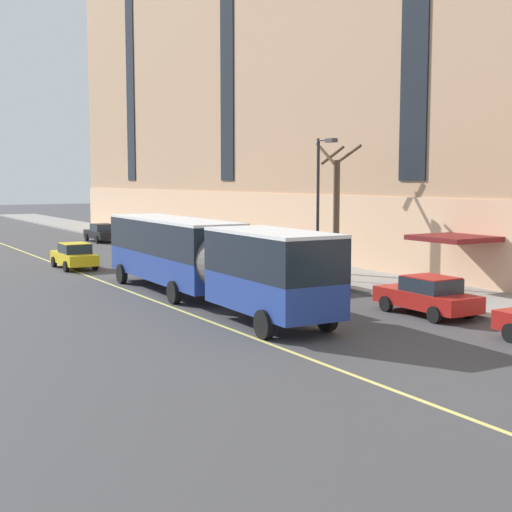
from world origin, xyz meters
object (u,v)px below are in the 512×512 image
object	(u,v)px
parked_car_black_0	(308,273)
taxi_cab	(74,256)
parked_car_red_4	(427,296)
city_bus	(203,256)
street_lamp	(320,194)
parked_car_black_1	(102,233)
parked_car_red_2	(200,251)
fire_hydrant	(224,255)
parked_car_champagne_5	(137,239)
street_tree_mid_block	(336,208)

from	to	relation	value
parked_car_black_0	taxi_cab	bearing A→B (deg)	118.92
parked_car_red_4	taxi_cab	distance (m)	23.10
city_bus	street_lamp	world-z (taller)	street_lamp
parked_car_black_1	parked_car_red_2	size ratio (longest dim) A/B	1.05
street_lamp	fire_hydrant	size ratio (longest dim) A/B	10.13
city_bus	parked_car_red_2	distance (m)	14.71
city_bus	street_lamp	xyz separation A→B (m)	(7.98, 2.42, 2.55)
parked_car_black_0	fire_hydrant	bearing A→B (deg)	81.79
parked_car_black_0	parked_car_black_1	size ratio (longest dim) A/B	0.96
city_bus	fire_hydrant	world-z (taller)	city_bus
parked_car_black_1	taxi_cab	distance (m)	18.88
parked_car_red_4	parked_car_black_0	bearing A→B (deg)	90.70
parked_car_champagne_5	parked_car_black_0	bearing A→B (deg)	-90.16
fire_hydrant	parked_car_red_4	bearing A→B (deg)	-94.61
parked_car_black_1	street_lamp	distance (m)	29.81
street_tree_mid_block	parked_car_champagne_5	bearing A→B (deg)	101.05
parked_car_black_0	parked_car_champagne_5	world-z (taller)	same
parked_car_red_4	parked_car_black_1	bearing A→B (deg)	90.19
street_tree_mid_block	street_lamp	xyz separation A→B (m)	(-2.16, -1.51, 0.78)
city_bus	parked_car_black_1	world-z (taller)	city_bus
city_bus	taxi_cab	size ratio (longest dim) A/B	4.10
fire_hydrant	taxi_cab	bearing A→B (deg)	169.00
parked_car_champagne_5	street_tree_mid_block	bearing A→B (deg)	-78.95
parked_car_red_2	parked_car_champagne_5	world-z (taller)	same
parked_car_black_1	fire_hydrant	size ratio (longest dim) A/B	6.38
city_bus	parked_car_black_0	distance (m)	6.37
city_bus	parked_car_champagne_5	world-z (taller)	city_bus
street_tree_mid_block	fire_hydrant	world-z (taller)	street_tree_mid_block
parked_car_black_0	street_lamp	world-z (taller)	street_lamp
street_tree_mid_block	street_lamp	world-z (taller)	street_lamp
taxi_cab	street_lamp	world-z (taller)	street_lamp
parked_car_black_0	parked_car_champagne_5	bearing A→B (deg)	89.84
parked_car_black_0	parked_car_red_4	distance (m)	8.13
parked_car_black_0	street_lamp	xyz separation A→B (m)	(1.81, 1.49, 3.80)
parked_car_black_0	fire_hydrant	xyz separation A→B (m)	(1.71, 11.87, -0.29)
parked_car_black_1	parked_car_champagne_5	world-z (taller)	same
taxi_cab	fire_hydrant	distance (m)	9.45
parked_car_black_1	parked_car_red_4	world-z (taller)	same
city_bus	parked_car_red_2	bearing A→B (deg)	64.43
parked_car_black_1	taxi_cab	xyz separation A→B (m)	(-7.52, -17.32, -0.00)
parked_car_red_4	street_tree_mid_block	world-z (taller)	street_tree_mid_block
parked_car_black_0	street_tree_mid_block	world-z (taller)	street_tree_mid_block
taxi_cab	parked_car_champagne_5	bearing A→B (deg)	50.81
parked_car_red_2	fire_hydrant	bearing A→B (deg)	-15.26
parked_car_champagne_5	street_tree_mid_block	distance (m)	20.62
city_bus	parked_car_black_0	bearing A→B (deg)	8.54
parked_car_black_1	parked_car_red_2	world-z (taller)	same
parked_car_black_0	street_tree_mid_block	bearing A→B (deg)	36.98
parked_car_black_1	street_lamp	xyz separation A→B (m)	(1.84, -29.51, 3.80)
parked_car_red_4	fire_hydrant	world-z (taller)	parked_car_red_4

